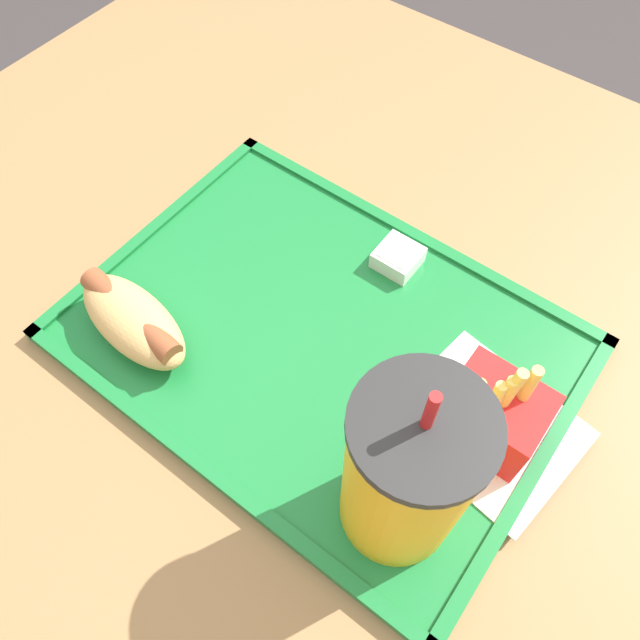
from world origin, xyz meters
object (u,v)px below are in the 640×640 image
object	(u,v)px
fries_carton	(495,413)
sauce_cup_mayo	(398,257)
soda_cup	(407,474)
hot_dog_far	(133,320)

from	to	relation	value
fries_carton	sauce_cup_mayo	xyz separation A→B (m)	(0.15, -0.10, -0.02)
soda_cup	hot_dog_far	xyz separation A→B (m)	(0.27, 0.01, -0.06)
soda_cup	fries_carton	xyz separation A→B (m)	(-0.02, -0.10, -0.05)
hot_dog_far	sauce_cup_mayo	bearing A→B (deg)	-124.47
sauce_cup_mayo	fries_carton	bearing A→B (deg)	146.71
sauce_cup_mayo	soda_cup	bearing A→B (deg)	122.73
fries_carton	sauce_cup_mayo	size ratio (longest dim) A/B	2.62
hot_dog_far	fries_carton	xyz separation A→B (m)	(-0.30, -0.11, 0.01)
fries_carton	sauce_cup_mayo	bearing A→B (deg)	-33.29
hot_dog_far	sauce_cup_mayo	size ratio (longest dim) A/B	3.29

